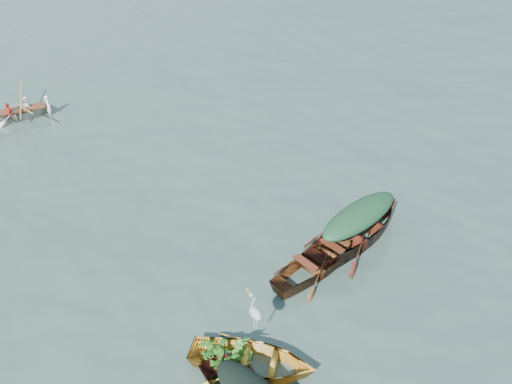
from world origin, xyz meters
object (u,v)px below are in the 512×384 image
Objects in this scene: yellow_dinghy at (252,369)px; green_tarp_boat at (356,242)px; rowed_boat at (21,118)px; open_wooden_boat at (318,270)px; heron at (256,318)px.

yellow_dinghy is 4.86m from green_tarp_boat.
rowed_boat is at bearing 51.12° from yellow_dinghy.
open_wooden_boat is at bearing 90.00° from green_tarp_boat.
open_wooden_boat reaches higher than rowed_boat.
open_wooden_boat is 1.13× the size of rowed_boat.
yellow_dinghy is 3.54× the size of heron.
green_tarp_boat reaches higher than yellow_dinghy.
green_tarp_boat is at bearing -25.98° from heron.
open_wooden_boat is 2.97m from heron.
yellow_dinghy is 0.63× the size of green_tarp_boat.
rowed_boat is at bearing 10.44° from open_wooden_boat.
yellow_dinghy is 14.64m from rowed_boat.
heron reaches higher than yellow_dinghy.
rowed_boat is (-1.84, 14.53, 0.00)m from yellow_dinghy.
heron is at bearing 98.10° from green_tarp_boat.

